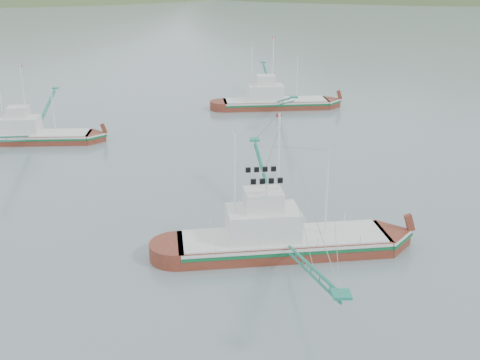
{
  "coord_description": "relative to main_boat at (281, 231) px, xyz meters",
  "views": [
    {
      "loc": [
        -0.78,
        -39.0,
        19.45
      ],
      "look_at": [
        0.0,
        6.0,
        3.2
      ],
      "focal_mm": 45.0,
      "sensor_mm": 36.0,
      "label": 1
    }
  ],
  "objects": [
    {
      "name": "ground",
      "position": [
        -2.76,
        0.39,
        -1.69
      ],
      "size": [
        1200.0,
        1200.0,
        0.0
      ],
      "primitive_type": "plane",
      "color": "slate",
      "rests_on": "ground"
    },
    {
      "name": "bg_boat_far",
      "position": [
        2.79,
        45.36,
        -0.2
      ],
      "size": [
        15.09,
        26.79,
        10.86
      ],
      "rotation": [
        0.0,
        0.0,
        0.08
      ],
      "color": "maroon",
      "rests_on": "ground"
    },
    {
      "name": "main_boat",
      "position": [
        0.0,
        0.0,
        0.0
      ],
      "size": [
        15.34,
        27.04,
        10.98
      ],
      "rotation": [
        0.0,
        0.0,
        0.11
      ],
      "color": "maroon",
      "rests_on": "ground"
    },
    {
      "name": "bg_boat_left",
      "position": [
        -26.45,
        28.51,
        -0.36
      ],
      "size": [
        13.28,
        23.9,
        9.67
      ],
      "rotation": [
        0.0,
        0.0,
        0.03
      ],
      "color": "maroon",
      "rests_on": "ground"
    }
  ]
}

